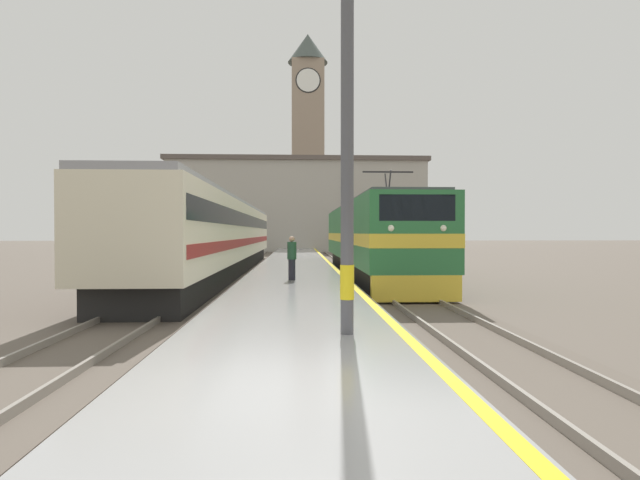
{
  "coord_description": "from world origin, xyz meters",
  "views": [
    {
      "loc": [
        0.08,
        -5.77,
        2.19
      ],
      "look_at": [
        1.43,
        24.45,
        1.74
      ],
      "focal_mm": 28.0,
      "sensor_mm": 36.0,
      "label": 1
    }
  ],
  "objects": [
    {
      "name": "platform",
      "position": [
        0.0,
        25.0,
        0.22
      ],
      "size": [
        4.13,
        140.0,
        0.44
      ],
      "color": "#999999",
      "rests_on": "ground"
    },
    {
      "name": "ground_plane",
      "position": [
        0.0,
        30.0,
        0.0
      ],
      "size": [
        200.0,
        200.0,
        0.0
      ],
      "primitive_type": "plane",
      "color": "#60564C"
    },
    {
      "name": "locomotive_train",
      "position": [
        3.68,
        18.91,
        1.88
      ],
      "size": [
        2.92,
        19.83,
        4.64
      ],
      "color": "black",
      "rests_on": "ground"
    },
    {
      "name": "passenger_train",
      "position": [
        -4.0,
        21.27,
        2.07
      ],
      "size": [
        2.92,
        30.94,
        3.84
      ],
      "color": "black",
      "rests_on": "ground"
    },
    {
      "name": "person_on_platform",
      "position": [
        -0.14,
        12.66,
        1.28
      ],
      "size": [
        0.34,
        0.34,
        1.63
      ],
      "color": "#23232D",
      "rests_on": "platform"
    },
    {
      "name": "catenary_mast",
      "position": [
        1.09,
        2.83,
        4.3
      ],
      "size": [
        3.04,
        0.25,
        7.58
      ],
      "color": "#4C4C51",
      "rests_on": "platform"
    },
    {
      "name": "clock_tower",
      "position": [
        1.47,
        62.77,
        15.58
      ],
      "size": [
        5.43,
        5.43,
        29.36
      ],
      "color": "gray",
      "rests_on": "ground"
    },
    {
      "name": "rail_track_near",
      "position": [
        3.68,
        25.0,
        0.03
      ],
      "size": [
        2.83,
        140.0,
        0.16
      ],
      "color": "#60564C",
      "rests_on": "ground"
    },
    {
      "name": "rail_track_far",
      "position": [
        -4.0,
        25.0,
        0.03
      ],
      "size": [
        2.84,
        140.0,
        0.16
      ],
      "color": "#60564C",
      "rests_on": "ground"
    },
    {
      "name": "station_building",
      "position": [
        0.04,
        53.35,
        5.37
      ],
      "size": [
        29.59,
        9.1,
        10.7
      ],
      "color": "#A8A399",
      "rests_on": "ground"
    }
  ]
}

